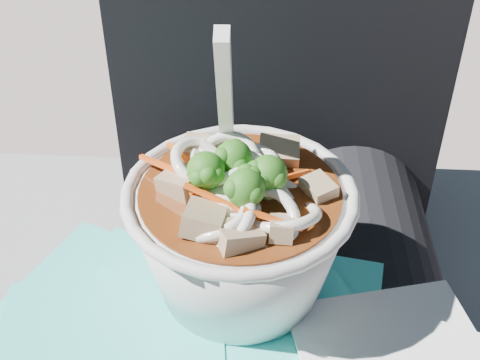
{
  "coord_description": "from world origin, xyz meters",
  "views": [
    {
      "loc": [
        -0.02,
        -0.35,
        1.04
      ],
      "look_at": [
        -0.03,
        0.02,
        0.76
      ],
      "focal_mm": 50.0,
      "sensor_mm": 36.0,
      "label": 1
    }
  ],
  "objects": [
    {
      "name": "person_body",
      "position": [
        -0.0,
        0.09,
        0.58
      ],
      "size": [
        0.34,
        0.94,
        1.03
      ],
      "color": "black",
      "rests_on": "ground"
    },
    {
      "name": "plastic_bag",
      "position": [
        -0.07,
        -0.02,
        0.65
      ],
      "size": [
        0.34,
        0.29,
        0.02
      ],
      "color": "#33D4CA",
      "rests_on": "lap"
    },
    {
      "name": "udon_bowl",
      "position": [
        -0.03,
        0.02,
        0.71
      ],
      "size": [
        0.17,
        0.17,
        0.21
      ],
      "color": "silver",
      "rests_on": "plastic_bag"
    }
  ]
}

